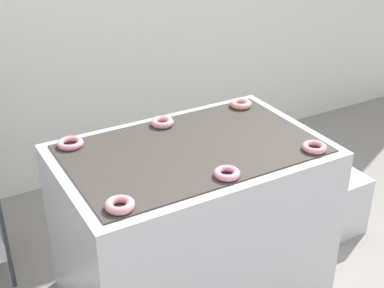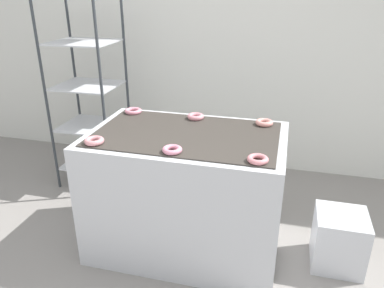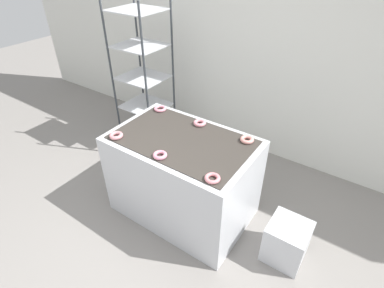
{
  "view_description": "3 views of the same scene",
  "coord_description": "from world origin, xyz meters",
  "px_view_note": "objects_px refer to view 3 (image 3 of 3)",
  "views": [
    {
      "loc": [
        -1.12,
        -1.3,
        2.08
      ],
      "look_at": [
        0.0,
        0.67,
        0.9
      ],
      "focal_mm": 50.0,
      "sensor_mm": 36.0,
      "label": 1
    },
    {
      "loc": [
        0.61,
        -1.52,
        1.78
      ],
      "look_at": [
        0.0,
        0.82,
        0.74
      ],
      "focal_mm": 35.0,
      "sensor_mm": 36.0,
      "label": 2
    },
    {
      "loc": [
        1.3,
        -1.08,
        2.34
      ],
      "look_at": [
        0.0,
        0.82,
        0.74
      ],
      "focal_mm": 28.0,
      "sensor_mm": 36.0,
      "label": 3
    }
  ],
  "objects_px": {
    "baking_rack_cart": "(143,77)",
    "donut_near_right": "(212,178)",
    "donut_far_right": "(247,140)",
    "donut_far_center": "(200,123)",
    "glaze_bin": "(286,241)",
    "donut_near_left": "(116,135)",
    "donut_far_left": "(160,109)",
    "donut_near_center": "(160,155)",
    "fryer_machine": "(183,177)"
  },
  "relations": [
    {
      "from": "baking_rack_cart",
      "to": "donut_near_right",
      "type": "relative_size",
      "value": 15.58
    },
    {
      "from": "donut_far_right",
      "to": "donut_far_center",
      "type": "bearing_deg",
      "value": 179.64
    },
    {
      "from": "glaze_bin",
      "to": "donut_near_left",
      "type": "relative_size",
      "value": 3.19
    },
    {
      "from": "baking_rack_cart",
      "to": "donut_near_right",
      "type": "height_order",
      "value": "baking_rack_cart"
    },
    {
      "from": "donut_far_left",
      "to": "donut_near_center",
      "type": "bearing_deg",
      "value": -50.83
    },
    {
      "from": "baking_rack_cart",
      "to": "donut_near_center",
      "type": "height_order",
      "value": "baking_rack_cart"
    },
    {
      "from": "baking_rack_cart",
      "to": "donut_near_left",
      "type": "bearing_deg",
      "value": -59.38
    },
    {
      "from": "glaze_bin",
      "to": "donut_near_left",
      "type": "xyz_separation_m",
      "value": [
        -1.55,
        -0.35,
        0.7
      ]
    },
    {
      "from": "donut_far_center",
      "to": "glaze_bin",
      "type": "bearing_deg",
      "value": -13.04
    },
    {
      "from": "glaze_bin",
      "to": "donut_far_left",
      "type": "xyz_separation_m",
      "value": [
        -1.55,
        0.26,
        0.7
      ]
    },
    {
      "from": "glaze_bin",
      "to": "donut_far_right",
      "type": "xyz_separation_m",
      "value": [
        -0.57,
        0.24,
        0.7
      ]
    },
    {
      "from": "donut_near_left",
      "to": "donut_near_right",
      "type": "relative_size",
      "value": 1.02
    },
    {
      "from": "fryer_machine",
      "to": "donut_far_center",
      "type": "distance_m",
      "value": 0.54
    },
    {
      "from": "fryer_machine",
      "to": "baking_rack_cart",
      "type": "xyz_separation_m",
      "value": [
        -1.12,
        0.75,
        0.5
      ]
    },
    {
      "from": "fryer_machine",
      "to": "donut_far_left",
      "type": "distance_m",
      "value": 0.74
    },
    {
      "from": "donut_near_center",
      "to": "donut_far_left",
      "type": "xyz_separation_m",
      "value": [
        -0.5,
        0.61,
        -0.0
      ]
    },
    {
      "from": "donut_near_center",
      "to": "donut_far_left",
      "type": "bearing_deg",
      "value": 129.17
    },
    {
      "from": "donut_near_right",
      "to": "donut_far_left",
      "type": "relative_size",
      "value": 0.94
    },
    {
      "from": "glaze_bin",
      "to": "donut_far_right",
      "type": "distance_m",
      "value": 0.94
    },
    {
      "from": "baking_rack_cart",
      "to": "donut_far_right",
      "type": "bearing_deg",
      "value": -15.82
    },
    {
      "from": "donut_near_center",
      "to": "donut_far_right",
      "type": "distance_m",
      "value": 0.77
    },
    {
      "from": "donut_near_center",
      "to": "donut_near_right",
      "type": "height_order",
      "value": "donut_near_center"
    },
    {
      "from": "fryer_machine",
      "to": "donut_near_right",
      "type": "distance_m",
      "value": 0.74
    },
    {
      "from": "baking_rack_cart",
      "to": "donut_far_center",
      "type": "height_order",
      "value": "baking_rack_cart"
    },
    {
      "from": "donut_far_center",
      "to": "donut_far_left",
      "type": "bearing_deg",
      "value": 178.66
    },
    {
      "from": "donut_near_center",
      "to": "fryer_machine",
      "type": "bearing_deg",
      "value": 89.53
    },
    {
      "from": "donut_near_left",
      "to": "donut_near_center",
      "type": "relative_size",
      "value": 1.04
    },
    {
      "from": "baking_rack_cart",
      "to": "glaze_bin",
      "type": "xyz_separation_m",
      "value": [
        2.17,
        -0.7,
        -0.74
      ]
    },
    {
      "from": "donut_far_left",
      "to": "donut_far_right",
      "type": "bearing_deg",
      "value": -0.85
    },
    {
      "from": "donut_far_center",
      "to": "fryer_machine",
      "type": "bearing_deg",
      "value": -87.92
    },
    {
      "from": "glaze_bin",
      "to": "donut_near_center",
      "type": "height_order",
      "value": "donut_near_center"
    },
    {
      "from": "donut_far_center",
      "to": "donut_far_right",
      "type": "height_order",
      "value": "same"
    },
    {
      "from": "glaze_bin",
      "to": "donut_near_center",
      "type": "distance_m",
      "value": 1.31
    },
    {
      "from": "donut_far_left",
      "to": "donut_far_center",
      "type": "height_order",
      "value": "donut_far_center"
    },
    {
      "from": "fryer_machine",
      "to": "glaze_bin",
      "type": "xyz_separation_m",
      "value": [
        1.05,
        0.05,
        -0.25
      ]
    },
    {
      "from": "fryer_machine",
      "to": "donut_far_right",
      "type": "height_order",
      "value": "donut_far_right"
    },
    {
      "from": "donut_near_center",
      "to": "donut_far_center",
      "type": "bearing_deg",
      "value": 90.78
    },
    {
      "from": "fryer_machine",
      "to": "donut_far_center",
      "type": "bearing_deg",
      "value": 92.08
    },
    {
      "from": "glaze_bin",
      "to": "donut_near_center",
      "type": "relative_size",
      "value": 3.31
    },
    {
      "from": "baking_rack_cart",
      "to": "donut_far_left",
      "type": "bearing_deg",
      "value": -35.29
    },
    {
      "from": "donut_far_right",
      "to": "donut_near_center",
      "type": "bearing_deg",
      "value": -128.98
    },
    {
      "from": "baking_rack_cart",
      "to": "donut_far_right",
      "type": "relative_size",
      "value": 15.31
    },
    {
      "from": "donut_near_center",
      "to": "donut_far_left",
      "type": "relative_size",
      "value": 0.92
    },
    {
      "from": "glaze_bin",
      "to": "donut_near_right",
      "type": "distance_m",
      "value": 0.96
    },
    {
      "from": "baking_rack_cart",
      "to": "glaze_bin",
      "type": "bearing_deg",
      "value": -17.79
    },
    {
      "from": "fryer_machine",
      "to": "glaze_bin",
      "type": "height_order",
      "value": "fryer_machine"
    },
    {
      "from": "fryer_machine",
      "to": "donut_near_left",
      "type": "distance_m",
      "value": 0.74
    },
    {
      "from": "donut_near_right",
      "to": "donut_far_left",
      "type": "height_order",
      "value": "same"
    },
    {
      "from": "glaze_bin",
      "to": "donut_far_left",
      "type": "distance_m",
      "value": 1.72
    },
    {
      "from": "donut_near_center",
      "to": "donut_far_center",
      "type": "xyz_separation_m",
      "value": [
        -0.01,
        0.6,
        0.0
      ]
    }
  ]
}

